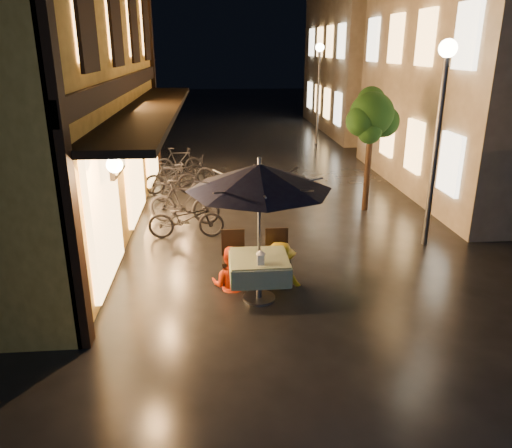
{
  "coord_description": "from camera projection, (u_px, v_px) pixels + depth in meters",
  "views": [
    {
      "loc": [
        -1.54,
        -7.8,
        4.08
      ],
      "look_at": [
        -0.84,
        0.39,
        1.15
      ],
      "focal_mm": 35.0,
      "sensor_mm": 36.0,
      "label": 1
    }
  ],
  "objects": [
    {
      "name": "cafe_chair_right",
      "position": [
        277.0,
        252.0,
        9.09
      ],
      "size": [
        0.42,
        0.42,
        0.97
      ],
      "color": "black",
      "rests_on": "ground"
    },
    {
      "name": "bicycle_4",
      "position": [
        187.0,
        171.0,
        15.33
      ],
      "size": [
        1.86,
        0.88,
        0.94
      ],
      "primitive_type": "imported",
      "rotation": [
        0.0,
        0.0,
        1.42
      ],
      "color": "black",
      "rests_on": "ground"
    },
    {
      "name": "bicycle_2",
      "position": [
        181.0,
        186.0,
        13.88
      ],
      "size": [
        1.62,
        0.67,
        0.83
      ],
      "primitive_type": "imported",
      "rotation": [
        0.0,
        0.0,
        1.64
      ],
      "color": "black",
      "rests_on": "ground"
    },
    {
      "name": "person_yellow",
      "position": [
        280.0,
        244.0,
        8.86
      ],
      "size": [
        1.09,
        0.77,
        1.54
      ],
      "primitive_type": "imported",
      "rotation": [
        0.0,
        0.0,
        2.93
      ],
      "color": "gold",
      "rests_on": "ground"
    },
    {
      "name": "streetlamp_far",
      "position": [
        319.0,
        76.0,
        21.22
      ],
      "size": [
        0.36,
        0.36,
        4.23
      ],
      "color": "#59595E",
      "rests_on": "ground"
    },
    {
      "name": "bicycle_5",
      "position": [
        179.0,
        162.0,
        16.57
      ],
      "size": [
        1.6,
        0.54,
        0.95
      ],
      "primitive_type": "imported",
      "rotation": [
        0.0,
        0.0,
        1.63
      ],
      "color": "black",
      "rests_on": "ground"
    },
    {
      "name": "patio_umbrella",
      "position": [
        259.0,
        177.0,
        7.83
      ],
      "size": [
        2.35,
        2.35,
        2.46
      ],
      "color": "#59595E",
      "rests_on": "ground"
    },
    {
      "name": "bicycle_3",
      "position": [
        171.0,
        178.0,
        14.48
      ],
      "size": [
        1.59,
        0.57,
        0.94
      ],
      "primitive_type": "imported",
      "rotation": [
        0.0,
        0.0,
        1.65
      ],
      "color": "black",
      "rests_on": "ground"
    },
    {
      "name": "streetlamp_near",
      "position": [
        441.0,
        108.0,
        9.95
      ],
      "size": [
        0.36,
        0.36,
        4.23
      ],
      "color": "#59595E",
      "rests_on": "ground"
    },
    {
      "name": "ground",
      "position": [
        305.0,
        291.0,
        8.81
      ],
      "size": [
        90.0,
        90.0,
        0.0
      ],
      "primitive_type": "plane",
      "color": "black",
      "rests_on": "ground"
    },
    {
      "name": "bicycle_0",
      "position": [
        186.0,
        219.0,
        11.17
      ],
      "size": [
        1.7,
        0.6,
        0.89
      ],
      "primitive_type": "imported",
      "rotation": [
        0.0,
        0.0,
        1.57
      ],
      "color": "black",
      "rests_on": "ground"
    },
    {
      "name": "cafe_chair_left",
      "position": [
        233.0,
        254.0,
        9.03
      ],
      "size": [
        0.42,
        0.42,
        0.97
      ],
      "color": "black",
      "rests_on": "ground"
    },
    {
      "name": "east_building_far",
      "position": [
        391.0,
        56.0,
        25.08
      ],
      "size": [
        7.3,
        10.3,
        7.3
      ],
      "color": "#BBAB96",
      "rests_on": "ground"
    },
    {
      "name": "person_orange",
      "position": [
        230.0,
        248.0,
        8.74
      ],
      "size": [
        0.86,
        0.76,
        1.5
      ],
      "primitive_type": "imported",
      "rotation": [
        0.0,
        0.0,
        2.84
      ],
      "color": "red",
      "rests_on": "ground"
    },
    {
      "name": "cafe_table",
      "position": [
        259.0,
        268.0,
        8.35
      ],
      "size": [
        0.99,
        0.99,
        0.78
      ],
      "color": "#59595E",
      "rests_on": "ground"
    },
    {
      "name": "bicycle_1",
      "position": [
        184.0,
        202.0,
        12.07
      ],
      "size": [
        1.84,
        0.92,
        1.06
      ],
      "primitive_type": "imported",
      "rotation": [
        0.0,
        0.0,
        1.32
      ],
      "color": "black",
      "rests_on": "ground"
    },
    {
      "name": "west_building",
      "position": [
        19.0,
        65.0,
        10.86
      ],
      "size": [
        5.9,
        11.4,
        7.4
      ],
      "color": "gold",
      "rests_on": "ground"
    },
    {
      "name": "street_tree",
      "position": [
        372.0,
        117.0,
        12.43
      ],
      "size": [
        1.43,
        1.2,
        3.15
      ],
      "color": "black",
      "rests_on": "ground"
    },
    {
      "name": "table_lantern",
      "position": [
        261.0,
        256.0,
        7.97
      ],
      "size": [
        0.16,
        0.16,
        0.25
      ],
      "color": "white",
      "rests_on": "cafe_table"
    }
  ]
}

